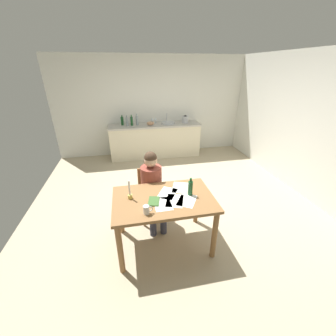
{
  "coord_description": "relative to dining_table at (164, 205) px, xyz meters",
  "views": [
    {
      "loc": [
        -0.77,
        -3.32,
        2.3
      ],
      "look_at": [
        -0.17,
        -0.38,
        0.85
      ],
      "focal_mm": 22.5,
      "sensor_mm": 36.0,
      "label": 1
    }
  ],
  "objects": [
    {
      "name": "wine_glass_near_sink",
      "position": [
        0.42,
        3.47,
        0.35
      ],
      "size": [
        0.07,
        0.07,
        0.15
      ],
      "color": "silver",
      "rests_on": "kitchen_counter"
    },
    {
      "name": "bottle_oil",
      "position": [
        -0.48,
        3.42,
        0.35
      ],
      "size": [
        0.07,
        0.07,
        0.26
      ],
      "color": "#194C23",
      "rests_on": "kitchen_counter"
    },
    {
      "name": "candlestick",
      "position": [
        -0.42,
        0.08,
        0.19
      ],
      "size": [
        0.06,
        0.06,
        0.26
      ],
      "color": "gold",
      "rests_on": "dining_table"
    },
    {
      "name": "paper_notice",
      "position": [
        0.28,
        -0.11,
        0.12
      ],
      "size": [
        0.33,
        0.36,
        0.0
      ],
      "primitive_type": "cube",
      "rotation": [
        0.0,
        0.0,
        -0.54
      ],
      "color": "white",
      "rests_on": "dining_table"
    },
    {
      "name": "paper_bill",
      "position": [
        0.28,
        0.21,
        0.12
      ],
      "size": [
        0.3,
        0.35,
        0.0
      ],
      "primitive_type": "cube",
      "rotation": [
        0.0,
        0.0,
        -0.34
      ],
      "color": "white",
      "rests_on": "dining_table"
    },
    {
      "name": "bottle_wine_red",
      "position": [
        -0.24,
        3.31,
        0.36
      ],
      "size": [
        0.06,
        0.06,
        0.28
      ],
      "color": "#194C23",
      "rests_on": "kitchen_counter"
    },
    {
      "name": "paper_letter",
      "position": [
        -0.03,
        -0.12,
        0.12
      ],
      "size": [
        0.21,
        0.3,
        0.0
      ],
      "primitive_type": "cube",
      "rotation": [
        0.0,
        0.0,
        0.01
      ],
      "color": "white",
      "rests_on": "dining_table"
    },
    {
      "name": "mixing_bowl",
      "position": [
        0.25,
        3.27,
        0.29
      ],
      "size": [
        0.2,
        0.2,
        0.09
      ],
      "primitive_type": "ellipsoid",
      "color": "tan",
      "rests_on": "kitchen_counter"
    },
    {
      "name": "bottle_sauce",
      "position": [
        -0.09,
        3.33,
        0.37
      ],
      "size": [
        0.07,
        0.07,
        0.3
      ],
      "color": "#8C999E",
      "rests_on": "kitchen_counter"
    },
    {
      "name": "dining_table",
      "position": [
        0.0,
        0.0,
        0.0
      ],
      "size": [
        1.3,
        0.84,
        0.77
      ],
      "color": "olive",
      "rests_on": "ground"
    },
    {
      "name": "bottle_vinegar",
      "position": [
        -0.35,
        3.28,
        0.36
      ],
      "size": [
        0.06,
        0.06,
        0.27
      ],
      "color": "#8C999E",
      "rests_on": "kitchen_counter"
    },
    {
      "name": "chair_at_table",
      "position": [
        -0.09,
        0.66,
        -0.18
      ],
      "size": [
        0.44,
        0.44,
        0.85
      ],
      "color": "olive",
      "rests_on": "ground"
    },
    {
      "name": "kitchen_counter",
      "position": [
        0.37,
        3.32,
        -0.2
      ],
      "size": [
        2.46,
        0.64,
        0.9
      ],
      "color": "beige",
      "rests_on": "ground"
    },
    {
      "name": "stovetop_kettle",
      "position": [
        1.22,
        3.32,
        0.34
      ],
      "size": [
        0.18,
        0.18,
        0.22
      ],
      "color": "#B7BABF",
      "rests_on": "kitchen_counter"
    },
    {
      "name": "coffee_mug",
      "position": [
        -0.25,
        -0.27,
        0.17
      ],
      "size": [
        0.11,
        0.07,
        0.11
      ],
      "color": "white",
      "rests_on": "dining_table"
    },
    {
      "name": "paper_receipt",
      "position": [
        0.07,
        0.1,
        0.12
      ],
      "size": [
        0.33,
        0.36,
        0.0
      ],
      "primitive_type": "cube",
      "rotation": [
        0.0,
        0.0,
        -0.52
      ],
      "color": "white",
      "rests_on": "dining_table"
    },
    {
      "name": "wine_glass_by_kettle",
      "position": [
        0.33,
        3.47,
        0.35
      ],
      "size": [
        0.07,
        0.07,
        0.15
      ],
      "color": "silver",
      "rests_on": "kitchen_counter"
    },
    {
      "name": "wine_bottle_on_table",
      "position": [
        0.36,
        0.01,
        0.22
      ],
      "size": [
        0.06,
        0.06,
        0.25
      ],
      "color": "#194C23",
      "rests_on": "dining_table"
    },
    {
      "name": "ground_plane",
      "position": [
        0.37,
        1.08,
        -0.67
      ],
      "size": [
        5.2,
        5.2,
        0.04
      ],
      "primitive_type": "cube",
      "color": "tan"
    },
    {
      "name": "person_seated",
      "position": [
        -0.08,
        0.51,
        0.02
      ],
      "size": [
        0.36,
        0.61,
        1.19
      ],
      "color": "brown",
      "rests_on": "ground"
    },
    {
      "name": "sink_unit",
      "position": [
        0.73,
        3.33,
        0.27
      ],
      "size": [
        0.36,
        0.36,
        0.24
      ],
      "color": "#B2B7BC",
      "rests_on": "kitchen_counter"
    },
    {
      "name": "paper_envelope",
      "position": [
        0.13,
        -0.09,
        0.12
      ],
      "size": [
        0.29,
        0.35,
        0.0
      ],
      "primitive_type": "cube",
      "rotation": [
        0.0,
        0.0,
        -0.33
      ],
      "color": "white",
      "rests_on": "dining_table"
    },
    {
      "name": "wall_right",
      "position": [
        2.97,
        1.08,
        0.65
      ],
      "size": [
        0.12,
        5.2,
        2.6
      ],
      "primitive_type": "cube",
      "color": "silver",
      "rests_on": "ground"
    },
    {
      "name": "book_magazine",
      "position": [
        -0.14,
        -0.06,
        0.12
      ],
      "size": [
        0.18,
        0.23,
        0.02
      ],
      "primitive_type": "cube",
      "rotation": [
        0.0,
        0.0,
        -0.23
      ],
      "color": "#3A632C",
      "rests_on": "dining_table"
    },
    {
      "name": "wall_back",
      "position": [
        0.37,
        3.68,
        0.65
      ],
      "size": [
        5.2,
        0.12,
        2.6
      ],
      "primitive_type": "cube",
      "color": "silver",
      "rests_on": "ground"
    }
  ]
}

